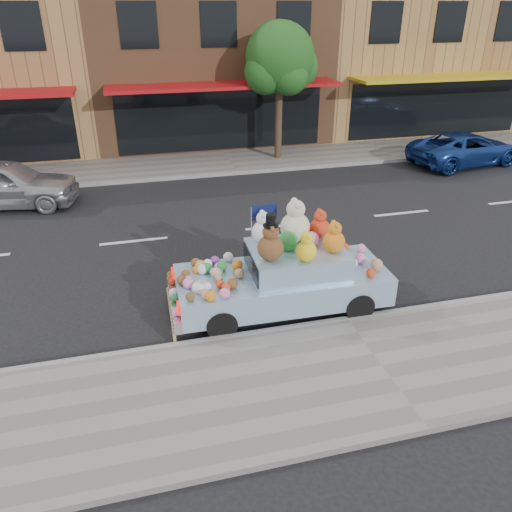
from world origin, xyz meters
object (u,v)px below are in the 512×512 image
object	(u,v)px
car_silver	(4,184)
car_blue	(465,148)
art_car	(283,273)
street_tree	(280,63)

from	to	relation	value
car_silver	car_blue	size ratio (longest dim) A/B	0.95
art_car	car_blue	bearing A→B (deg)	40.75
street_tree	car_blue	xyz separation A→B (m)	(6.91, -2.47, -3.06)
car_silver	art_car	distance (m)	10.20
car_silver	car_blue	world-z (taller)	car_silver
car_blue	art_car	xyz separation A→B (m)	(-10.01, -8.18, 0.17)
car_silver	car_blue	xyz separation A→B (m)	(16.65, 0.43, -0.11)
street_tree	art_car	world-z (taller)	street_tree
art_car	car_silver	bearing A→B (deg)	132.10
street_tree	car_blue	distance (m)	7.95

